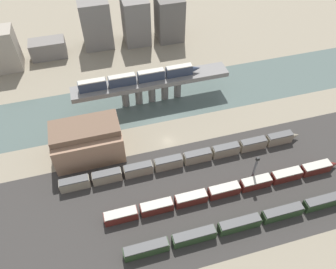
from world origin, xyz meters
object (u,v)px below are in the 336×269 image
(train_yard_near, at_px, (266,217))
(train_yard_far, at_px, (186,159))
(train_yard_mid, at_px, (228,190))
(signal_tower, at_px, (255,169))
(train_on_bridge, at_px, (140,77))
(warehouse_building, at_px, (87,140))

(train_yard_near, height_order, train_yard_far, train_yard_far)
(train_yard_mid, bearing_deg, signal_tower, 14.59)
(train_on_bridge, distance_m, train_yard_mid, 52.10)
(train_on_bridge, bearing_deg, train_yard_near, -68.84)
(signal_tower, bearing_deg, warehouse_building, 152.13)
(train_yard_near, distance_m, train_yard_mid, 13.45)
(train_yard_mid, xyz_separation_m, signal_tower, (9.18, 2.39, 4.15))
(train_yard_mid, height_order, warehouse_building, warehouse_building)
(train_on_bridge, height_order, train_yard_mid, train_on_bridge)
(train_yard_far, distance_m, warehouse_building, 33.07)
(train_yard_mid, distance_m, warehouse_building, 47.92)
(train_yard_mid, xyz_separation_m, warehouse_building, (-38.81, 27.76, 4.41))
(train_on_bridge, relative_size, train_yard_near, 0.55)
(train_on_bridge, relative_size, signal_tower, 4.13)
(warehouse_building, bearing_deg, signal_tower, -27.87)
(train_on_bridge, height_order, train_yard_far, train_on_bridge)
(train_yard_near, bearing_deg, train_yard_mid, 120.41)
(train_on_bridge, xyz_separation_m, warehouse_building, (-22.41, -20.59, -5.96))
(train_on_bridge, bearing_deg, train_yard_far, -77.27)
(train_on_bridge, relative_size, warehouse_building, 2.08)
(train_on_bridge, bearing_deg, signal_tower, -60.91)
(signal_tower, bearing_deg, train_on_bridge, 119.09)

